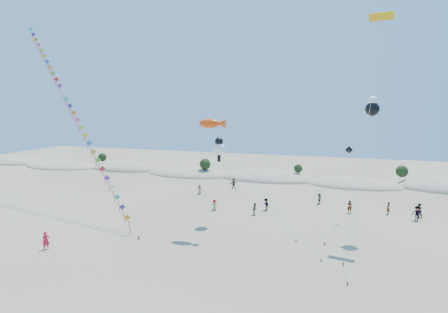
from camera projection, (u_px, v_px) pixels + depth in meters
ground at (151, 283)px, 29.80m from camera, size 160.00×160.00×0.00m
dune_ridge at (272, 178)px, 71.96m from camera, size 145.30×11.49×5.57m
kite_train at (70, 107)px, 50.46m from camera, size 29.28×16.63×26.83m
fish_kite at (212, 124)px, 40.17m from camera, size 13.64×5.15×12.64m
cartoon_kite_low at (219, 147)px, 44.19m from camera, size 10.54×4.56×10.33m
cartoon_kite_high at (372, 108)px, 39.23m from camera, size 3.30×10.06×15.03m
parafoil_kite at (381, 20)px, 37.85m from camera, size 3.57×13.82×23.46m
dark_kite at (343, 173)px, 43.47m from camera, size 2.54×10.37×9.14m
flyer_foreground at (46, 241)px, 36.65m from camera, size 0.72×0.78×1.80m
beachgoers at (308, 201)px, 51.95m from camera, size 31.88×15.29×1.85m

